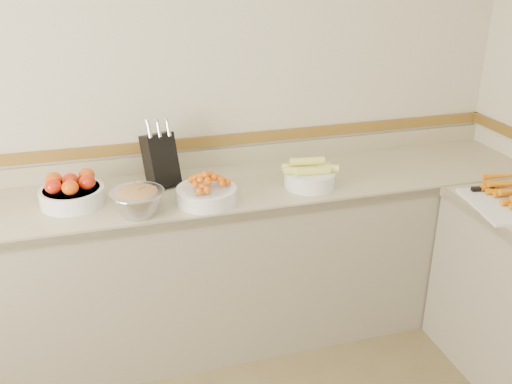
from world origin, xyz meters
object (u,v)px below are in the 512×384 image
object	(u,v)px
rhubarb_bowl	(138,200)
knife_block	(160,159)
tomato_bowl	(72,192)
cherry_tomato_bowl	(207,192)
corn_bowl	(310,176)

from	to	relation	value
rhubarb_bowl	knife_block	bearing A→B (deg)	65.08
tomato_bowl	rhubarb_bowl	distance (m)	0.36
knife_block	cherry_tomato_bowl	size ratio (longest dim) A/B	1.21
knife_block	cherry_tomato_bowl	bearing A→B (deg)	-57.19
corn_bowl	tomato_bowl	bearing A→B (deg)	174.41
knife_block	rhubarb_bowl	xyz separation A→B (m)	(-0.15, -0.33, -0.07)
knife_block	corn_bowl	bearing A→B (deg)	-17.54
knife_block	tomato_bowl	distance (m)	0.47
corn_bowl	rhubarb_bowl	bearing A→B (deg)	-173.77
knife_block	corn_bowl	distance (m)	0.78
knife_block	cherry_tomato_bowl	distance (m)	0.35
rhubarb_bowl	cherry_tomato_bowl	bearing A→B (deg)	7.74
tomato_bowl	cherry_tomato_bowl	size ratio (longest dim) A/B	1.04
tomato_bowl	knife_block	bearing A→B (deg)	14.60
knife_block	cherry_tomato_bowl	xyz separation A→B (m)	(0.18, -0.28, -0.09)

